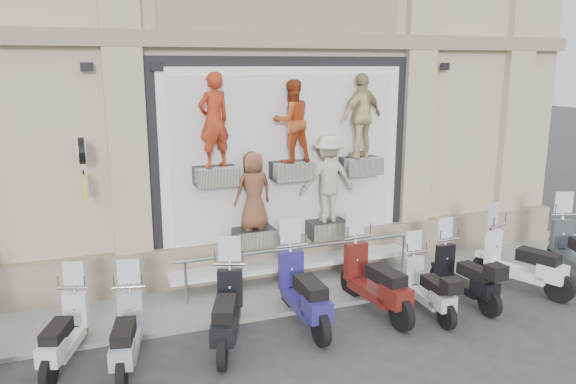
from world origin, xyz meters
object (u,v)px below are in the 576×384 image
scooter_d (226,298)px  scooter_i (524,250)px  scooter_b (63,321)px  clock_sign_bracket (82,159)px  scooter_c (126,321)px  scooter_f (376,267)px  scooter_e (304,278)px  scooter_g (429,277)px  guard_rail (302,268)px  scooter_h (465,265)px

scooter_d → scooter_i: bearing=21.2°
scooter_b → scooter_i: scooter_i is taller
clock_sign_bracket → scooter_c: clock_sign_bracket is taller
scooter_d → scooter_f: size_ratio=0.93×
scooter_d → scooter_b: bearing=-166.4°
scooter_d → scooter_i: scooter_i is taller
scooter_e → scooter_f: bearing=1.2°
scooter_c → scooter_f: 4.36m
scooter_b → scooter_g: scooter_b is taller
guard_rail → scooter_g: (1.71, -1.78, 0.23)m
scooter_i → guard_rail: bearing=137.5°
scooter_f → scooter_c: bearing=179.2°
guard_rail → scooter_f: size_ratio=2.36×
scooter_e → scooter_i: bearing=-0.4°
scooter_b → scooter_f: (5.21, -0.04, 0.16)m
scooter_d → scooter_h: scooter_d is taller
scooter_g → scooter_i: size_ratio=0.83×
scooter_b → scooter_i: bearing=18.3°
scooter_i → scooter_c: bearing=160.0°
scooter_d → scooter_e: bearing=29.9°
clock_sign_bracket → scooter_g: clock_sign_bracket is taller
clock_sign_bracket → scooter_i: (7.95, -2.01, -1.96)m
scooter_b → scooter_f: scooter_f is taller
scooter_g → scooter_c: bearing=-177.0°
scooter_d → scooter_i: 6.01m
scooter_b → scooter_d: (2.41, -0.28, 0.10)m
scooter_h → scooter_f: bearing=169.6°
scooter_g → scooter_e: bearing=173.6°
scooter_e → scooter_d: bearing=-169.0°
scooter_i → scooter_d: bearing=159.3°
guard_rail → scooter_h: scooter_h is taller
clock_sign_bracket → scooter_f: 5.45m
scooter_g → scooter_h: bearing=14.1°
scooter_c → scooter_f: bearing=16.8°
clock_sign_bracket → scooter_h: 7.15m
scooter_b → scooter_c: (0.86, -0.40, 0.03)m
guard_rail → scooter_b: bearing=-162.7°
scooter_h → scooter_i: size_ratio=0.90×
scooter_d → scooter_g: scooter_d is taller
scooter_c → scooter_f: (4.34, 0.36, 0.13)m
scooter_d → scooter_f: scooter_f is taller
clock_sign_bracket → scooter_c: bearing=-79.9°
clock_sign_bracket → scooter_g: size_ratio=0.59×
scooter_c → scooter_f: size_ratio=0.85×
scooter_c → scooter_b: bearing=167.0°
scooter_b → scooter_c: bearing=-5.5°
scooter_b → scooter_h: bearing=17.5°
scooter_d → scooter_e: (1.41, 0.24, 0.05)m
scooter_b → scooter_c: size_ratio=0.96×
scooter_g → scooter_h: size_ratio=0.93×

